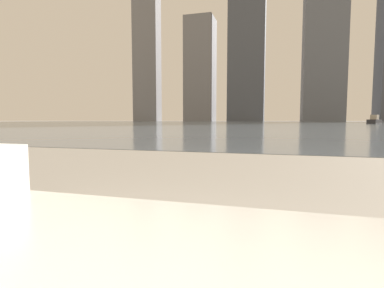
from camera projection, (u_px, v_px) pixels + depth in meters
harbor_water at (273, 123)px, 59.50m from camera, size 180.00×110.00×0.01m
harbor_boat_2 at (374, 120)px, 54.43m from camera, size 3.38×4.47×1.61m
skyline_tower_0 at (147, 30)px, 124.42m from camera, size 10.64×6.03×75.48m
skyline_tower_1 at (200, 70)px, 119.53m from camera, size 11.15×10.81×40.66m
skyline_tower_2 at (247, 15)px, 112.92m from camera, size 13.65×8.44×80.01m
skyline_tower_3 at (323, 55)px, 106.85m from camera, size 13.80×13.76×47.22m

